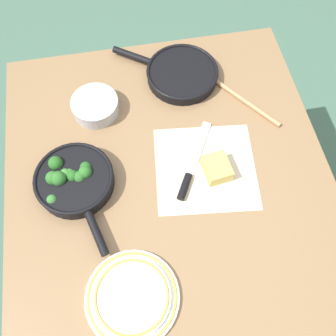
# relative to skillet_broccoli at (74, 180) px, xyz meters

# --- Properties ---
(ground_plane) EXTENTS (14.00, 14.00, 0.00)m
(ground_plane) POSITION_rel_skillet_broccoli_xyz_m (0.00, 0.29, -0.80)
(ground_plane) COLOR #476B56
(dining_table_red) EXTENTS (1.07, 1.00, 0.77)m
(dining_table_red) POSITION_rel_skillet_broccoli_xyz_m (0.00, 0.29, -0.12)
(dining_table_red) COLOR olive
(dining_table_red) RESTS_ON ground_plane
(skillet_broccoli) EXTENTS (0.36, 0.24, 0.07)m
(skillet_broccoli) POSITION_rel_skillet_broccoli_xyz_m (0.00, 0.00, 0.00)
(skillet_broccoli) COLOR black
(skillet_broccoli) RESTS_ON dining_table_red
(skillet_eggs) EXTENTS (0.29, 0.36, 0.04)m
(skillet_eggs) POSITION_rel_skillet_broccoli_xyz_m (-0.35, 0.40, -0.01)
(skillet_eggs) COLOR black
(skillet_eggs) RESTS_ON dining_table_red
(wooden_spoon) EXTENTS (0.34, 0.26, 0.02)m
(wooden_spoon) POSITION_rel_skillet_broccoli_xyz_m (-0.29, 0.53, -0.02)
(wooden_spoon) COLOR tan
(wooden_spoon) RESTS_ON dining_table_red
(parchment_sheet) EXTENTS (0.33, 0.34, 0.00)m
(parchment_sheet) POSITION_rel_skillet_broccoli_xyz_m (0.02, 0.40, -0.03)
(parchment_sheet) COLOR beige
(parchment_sheet) RESTS_ON dining_table_red
(grater_knife) EXTENTS (0.27, 0.16, 0.02)m
(grater_knife) POSITION_rel_skillet_broccoli_xyz_m (0.02, 0.35, -0.02)
(grater_knife) COLOR silver
(grater_knife) RESTS_ON dining_table_red
(cheese_block) EXTENTS (0.10, 0.08, 0.05)m
(cheese_block) POSITION_rel_skillet_broccoli_xyz_m (0.03, 0.43, -0.01)
(cheese_block) COLOR #E0C15B
(cheese_block) RESTS_ON dining_table_red
(dinner_plate_stack) EXTENTS (0.25, 0.25, 0.03)m
(dinner_plate_stack) POSITION_rel_skillet_broccoli_xyz_m (0.36, 0.13, -0.02)
(dinner_plate_stack) COLOR white
(dinner_plate_stack) RESTS_ON dining_table_red
(prep_bowl_steel) EXTENTS (0.16, 0.16, 0.05)m
(prep_bowl_steel) POSITION_rel_skillet_broccoli_xyz_m (-0.26, 0.09, -0.00)
(prep_bowl_steel) COLOR #B7B7BC
(prep_bowl_steel) RESTS_ON dining_table_red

